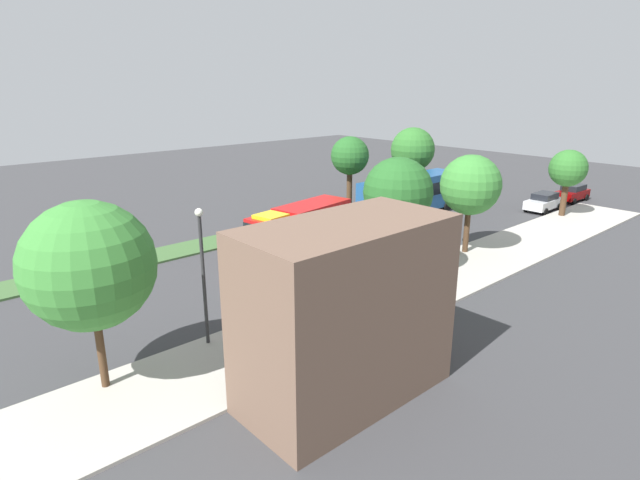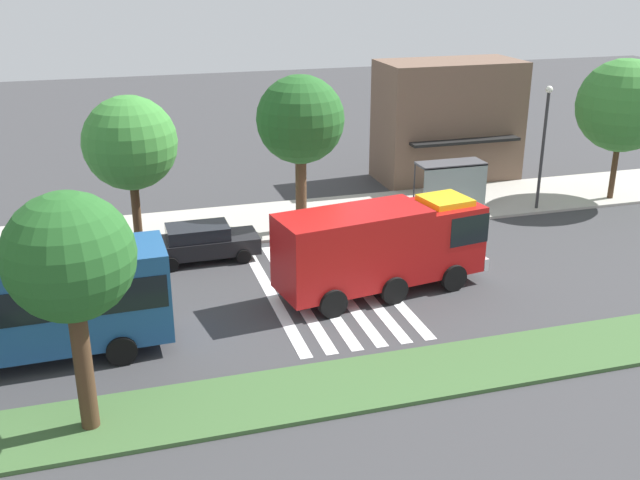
% 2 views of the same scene
% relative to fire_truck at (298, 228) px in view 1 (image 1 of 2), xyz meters
% --- Properties ---
extents(ground_plane, '(120.00, 120.00, 0.00)m').
position_rel_fire_truck_xyz_m(ground_plane, '(-0.72, 0.74, -1.99)').
color(ground_plane, '#38383A').
extents(sidewalk, '(60.00, 5.52, 0.14)m').
position_rel_fire_truck_xyz_m(sidewalk, '(-0.72, 9.19, -1.92)').
color(sidewalk, '#ADA89E').
rests_on(sidewalk, ground_plane).
extents(median_strip, '(60.00, 3.00, 0.14)m').
position_rel_fire_truck_xyz_m(median_strip, '(-0.72, -6.44, -1.92)').
color(median_strip, '#3D6033').
rests_on(median_strip, ground_plane).
extents(crosswalk, '(4.95, 10.23, 0.01)m').
position_rel_fire_truck_xyz_m(crosswalk, '(-2.22, 0.74, -1.98)').
color(crosswalk, silver).
rests_on(crosswalk, ground_plane).
extents(fire_truck, '(8.83, 3.81, 3.51)m').
position_rel_fire_truck_xyz_m(fire_truck, '(0.00, 0.00, 0.00)').
color(fire_truck, '#B71414').
rests_on(fire_truck, ground_plane).
extents(parked_car_west, '(4.32, 2.16, 1.67)m').
position_rel_fire_truck_xyz_m(parked_car_west, '(-31.68, 5.23, -1.12)').
color(parked_car_west, '#720505').
rests_on(parked_car_west, ground_plane).
extents(parked_car_mid, '(4.37, 2.15, 1.68)m').
position_rel_fire_truck_xyz_m(parked_car_mid, '(-25.47, 5.22, -1.12)').
color(parked_car_mid, silver).
rests_on(parked_car_mid, ground_plane).
extents(parked_car_east, '(4.75, 2.11, 1.60)m').
position_rel_fire_truck_xyz_m(parked_car_east, '(-6.53, 5.23, -1.15)').
color(parked_car_east, black).
rests_on(parked_car_east, ground_plane).
extents(transit_bus, '(11.66, 3.08, 3.60)m').
position_rel_fire_truck_xyz_m(transit_bus, '(-14.43, -1.81, 0.15)').
color(transit_bus, navy).
rests_on(transit_bus, ground_plane).
extents(bus_stop_shelter, '(3.50, 1.40, 2.46)m').
position_rel_fire_truck_xyz_m(bus_stop_shelter, '(6.78, 8.03, -0.10)').
color(bus_stop_shelter, '#4C4C51').
rests_on(bus_stop_shelter, sidewalk).
extents(bench_near_shelter, '(1.60, 0.50, 0.90)m').
position_rel_fire_truck_xyz_m(bench_near_shelter, '(2.78, 8.01, -1.40)').
color(bench_near_shelter, black).
rests_on(bench_near_shelter, sidewalk).
extents(street_lamp, '(0.36, 0.36, 6.36)m').
position_rel_fire_truck_xyz_m(street_lamp, '(11.22, 7.03, 1.90)').
color(street_lamp, '#2D2D30').
rests_on(street_lamp, sidewalk).
extents(storefront_building, '(8.12, 4.86, 6.94)m').
position_rel_fire_truck_xyz_m(storefront_building, '(9.21, 13.97, 1.48)').
color(storefront_building, brown).
rests_on(storefront_building, ground_plane).
extents(sidewalk_tree_far_west, '(3.23, 3.23, 5.87)m').
position_rel_fire_truck_xyz_m(sidewalk_tree_far_west, '(-24.52, 7.43, 2.34)').
color(sidewalk_tree_far_west, '#47301E').
rests_on(sidewalk_tree_far_west, sidewalk).
extents(sidewalk_tree_west, '(4.12, 4.12, 6.84)m').
position_rel_fire_truck_xyz_m(sidewalk_tree_west, '(-9.12, 7.43, 2.91)').
color(sidewalk_tree_west, '#47301E').
rests_on(sidewalk_tree_west, sidewalk).
extents(sidewalk_tree_center, '(4.08, 4.08, 7.39)m').
position_rel_fire_truck_xyz_m(sidewalk_tree_center, '(-1.45, 7.43, 3.45)').
color(sidewalk_tree_center, '#513823').
rests_on(sidewalk_tree_center, sidewalk).
extents(sidewalk_tree_far_east, '(4.86, 4.86, 7.49)m').
position_rel_fire_truck_xyz_m(sidewalk_tree_far_east, '(16.04, 7.43, 3.20)').
color(sidewalk_tree_far_east, '#47301E').
rests_on(sidewalk_tree_far_east, sidewalk).
extents(median_tree_far_west, '(4.42, 4.42, 7.14)m').
position_rel_fire_truck_xyz_m(median_tree_far_west, '(-20.34, -6.44, 3.06)').
color(median_tree_far_west, '#47301E').
rests_on(median_tree_far_west, median_strip).
extents(median_tree_west, '(3.44, 3.44, 6.86)m').
position_rel_fire_truck_xyz_m(median_tree_west, '(-11.36, -6.44, 3.21)').
color(median_tree_west, '#47301E').
rests_on(median_tree_west, median_strip).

